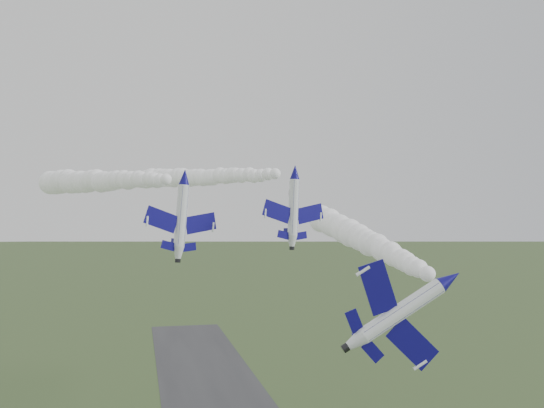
# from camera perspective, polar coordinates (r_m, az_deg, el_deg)

# --- Properties ---
(jet_lead) EXTENTS (6.60, 14.40, 10.15)m
(jet_lead) POSITION_cam_1_polar(r_m,az_deg,el_deg) (64.57, 16.47, -6.78)
(jet_lead) COLOR white
(smoke_trail_jet_lead) EXTENTS (13.59, 77.78, 5.64)m
(smoke_trail_jet_lead) POSITION_cam_1_polar(r_m,az_deg,el_deg) (104.88, 7.89, -3.03)
(smoke_trail_jet_lead) COLOR white
(jet_pair_left) EXTENTS (11.46, 13.16, 3.45)m
(jet_pair_left) POSITION_cam_1_polar(r_m,az_deg,el_deg) (89.92, -8.20, 2.57)
(jet_pair_left) COLOR white
(smoke_trail_jet_pair_left) EXTENTS (29.18, 58.82, 5.38)m
(smoke_trail_jet_pair_left) POSITION_cam_1_polar(r_m,az_deg,el_deg) (121.09, -16.06, 2.10)
(smoke_trail_jet_pair_left) COLOR white
(jet_pair_right) EXTENTS (10.89, 12.58, 3.22)m
(jet_pair_right) POSITION_cam_1_polar(r_m,az_deg,el_deg) (92.05, 2.21, 3.05)
(jet_pair_right) COLOR white
(smoke_trail_jet_pair_right) EXTENTS (25.35, 61.39, 4.46)m
(smoke_trail_jet_pair_right) POSITION_cam_1_polar(r_m,az_deg,el_deg) (122.95, -7.00, 2.53)
(smoke_trail_jet_pair_right) COLOR white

